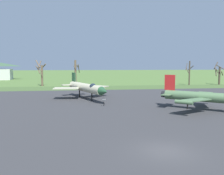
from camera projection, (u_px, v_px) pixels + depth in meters
name	position (u px, v px, depth m)	size (l,w,h in m)	color
ground_plane	(165.00, 152.00, 17.79)	(600.00, 600.00, 0.00)	#4C6B33
asphalt_apron	(123.00, 110.00, 34.28)	(92.29, 55.80, 0.05)	#333335
grass_verge_strip	(101.00, 88.00, 67.69)	(152.29, 12.00, 0.06)	#405B2D
jet_fighter_front_right	(86.00, 88.00, 44.48)	(10.85, 15.65, 4.88)	#B7B293
info_placard_front_right	(104.00, 102.00, 37.28)	(0.56, 0.37, 1.15)	black
jet_fighter_rear_center	(210.00, 97.00, 33.07)	(12.06, 11.81, 4.97)	#4C6B47
bare_tree_left_of_center	(41.00, 73.00, 73.32)	(3.28, 3.27, 8.02)	brown
bare_tree_center	(76.00, 72.00, 75.07)	(1.92, 2.29, 7.99)	brown
bare_tree_right_of_center	(189.00, 72.00, 76.17)	(2.84, 2.43, 7.76)	#42382D
bare_tree_far_right	(219.00, 74.00, 78.31)	(3.23, 3.77, 7.53)	#42382D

